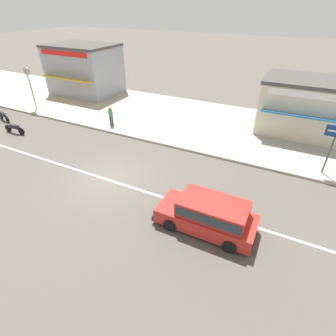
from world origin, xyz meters
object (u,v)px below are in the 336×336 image
Objects in this scene: shopfront_mid_block at (85,69)px; motorcycle_0 at (14,128)px; street_clock at (28,78)px; pedestrian_near_clock at (111,115)px; shopfront_corner_warung at (309,107)px; minivan_red_0 at (209,214)px; motorcycle_1 at (4,116)px.

motorcycle_0 is at bearing -80.06° from shopfront_mid_block.
motorcycle_0 is 0.53× the size of street_clock.
pedestrian_near_clock reaches higher than motorcycle_0.
street_clock reaches higher than pedestrian_near_clock.
shopfront_mid_block is (-21.60, 0.54, 0.47)m from shopfront_corner_warung.
pedestrian_near_clock is 14.93m from shopfront_corner_warung.
street_clock is (-2.83, 4.43, 2.47)m from motorcycle_0.
minivan_red_0 reaches higher than motorcycle_1.
shopfront_mid_block is at bearing 141.72° from pedestrian_near_clock.
motorcycle_0 is 1.04× the size of motorcycle_1.
minivan_red_0 is 0.65× the size of shopfront_corner_warung.
motorcycle_1 is 9.52m from pedestrian_near_clock.
motorcycle_1 is 4.00m from street_clock.
shopfront_mid_block is at bearing 144.11° from minivan_red_0.
shopfront_mid_block is at bearing 82.55° from motorcycle_1.
minivan_red_0 is 20.90m from street_clock.
motorcycle_0 is 0.29× the size of shopfront_corner_warung.
street_clock is (0.20, 3.14, 2.47)m from motorcycle_1.
shopfront_corner_warung is at bearing 22.16° from pedestrian_near_clock.
shopfront_corner_warung is at bearing -1.45° from shopfront_mid_block.
shopfront_corner_warung is 21.61m from shopfront_mid_block.
motorcycle_1 is 0.51× the size of street_clock.
shopfront_mid_block reaches higher than shopfront_corner_warung.
pedestrian_near_clock is 0.23× the size of shopfront_mid_block.
minivan_red_0 is 22.85m from shopfront_mid_block.
motorcycle_0 is 3.30m from motorcycle_1.
motorcycle_0 is at bearing 170.11° from minivan_red_0.
shopfront_corner_warung is (13.79, 5.62, 1.06)m from pedestrian_near_clock.
pedestrian_near_clock is at bearing 18.44° from motorcycle_1.
street_clock reaches higher than motorcycle_1.
street_clock is 0.54× the size of shopfront_mid_block.
minivan_red_0 is 2.27× the size of motorcycle_0.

